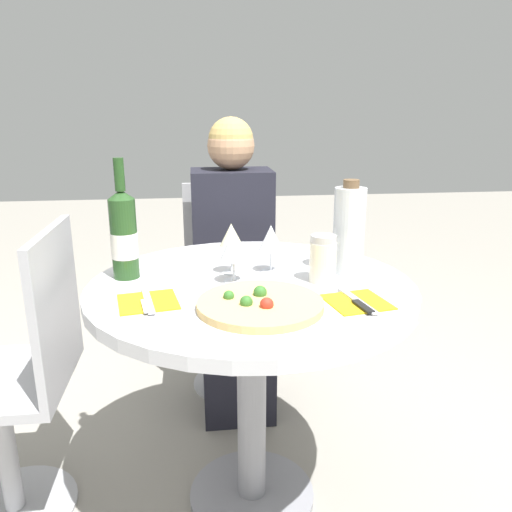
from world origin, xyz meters
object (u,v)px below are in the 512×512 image
Objects in this scene: dining_table at (251,326)px; pizza_large at (258,304)px; chair_empty_side at (19,383)px; seated_diner at (234,278)px; chair_behind_diner at (231,288)px; wine_bottle at (124,235)px; tall_carafe at (349,230)px.

pizza_large is at bearing -91.50° from dining_table.
dining_table is at bearing 88.50° from pizza_large.
pizza_large is (0.69, -0.24, 0.31)m from chair_empty_side.
chair_behind_diner is at bearing -90.00° from seated_diner.
pizza_large is at bearing 89.85° from chair_behind_diner.
dining_table is 0.25m from pizza_large.
seated_diner reaches higher than wine_bottle.
chair_behind_diner is 1.00× the size of chair_empty_side.
chair_behind_diner and chair_empty_side have the same top height.
tall_carafe reaches higher than chair_behind_diner.
chair_empty_side is 2.86× the size of pizza_large.
chair_behind_diner reaches higher than pizza_large.
wine_bottle is (0.33, 0.05, 0.43)m from chair_empty_side.
seated_diner is at bearing -48.92° from chair_empty_side.
chair_empty_side reaches higher than pizza_large.
chair_empty_side is (-0.69, 0.04, -0.16)m from dining_table.
dining_table is 0.65m from seated_diner.
seated_diner is at bearing 117.89° from tall_carafe.
dining_table is 0.78× the size of seated_diner.
pizza_large is at bearing -139.83° from tall_carafe.
seated_diner reaches higher than tall_carafe.
dining_table is 2.68× the size of wine_bottle.
pizza_large is at bearing 89.82° from seated_diner.
chair_empty_side is at bearing -170.95° from wine_bottle.
tall_carafe is (0.31, -0.73, 0.44)m from chair_behind_diner.
chair_empty_side is 3.23× the size of tall_carafe.
seated_diner is 3.77× the size of pizza_large.
wine_bottle is at bearing 165.72° from dining_table.
dining_table is at bearing -93.32° from chair_empty_side.
wine_bottle is at bearing 62.73° from chair_behind_diner.
chair_behind_diner is at bearing 90.19° from dining_table.
tall_carafe is at bearing -88.69° from chair_empty_side.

